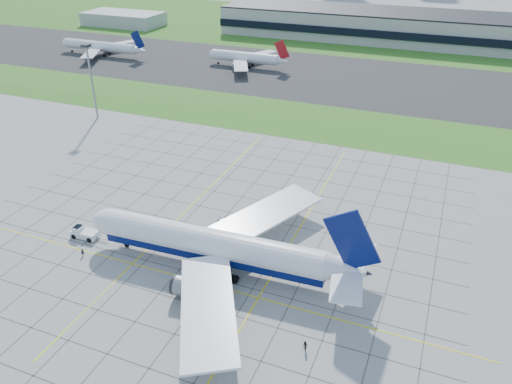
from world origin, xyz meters
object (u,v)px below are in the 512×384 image
crew_near (83,252)px  distant_jet_0 (101,46)px  crew_far (305,346)px  distant_jet_1 (247,57)px  light_mast (90,73)px  airliner (215,246)px  pushback_tug (84,233)px

crew_near → distant_jet_0: 176.13m
crew_far → distant_jet_1: (-76.82, 157.58, 3.53)m
crew_far → light_mast: bearing=-163.1°
crew_far → distant_jet_0: (-154.00, 150.60, 3.54)m
distant_jet_1 → airliner: bearing=-69.5°
distant_jet_0 → crew_near: bearing=-54.3°
light_mast → distant_jet_0: size_ratio=0.54×
light_mast → distant_jet_0: (-54.15, 74.48, -11.69)m
pushback_tug → distant_jet_0: size_ratio=0.19×
crew_far → distant_jet_0: 215.42m
distant_jet_1 → pushback_tug: bearing=-81.6°
crew_near → crew_far: crew_far is taller
distant_jet_1 → distant_jet_0: bearing=-174.8°
crew_far → distant_jet_0: bearing=-170.2°
pushback_tug → airliner: bearing=-0.2°
airliner → distant_jet_0: bearing=131.4°
distant_jet_0 → distant_jet_1: bearing=5.2°
light_mast → pushback_tug: light_mast is taller
pushback_tug → distant_jet_1: (-21.30, 144.12, 3.38)m
crew_near → distant_jet_1: bearing=49.3°
airliner → crew_far: bearing=-34.6°
crew_far → distant_jet_0: distant_jet_0 is taller
pushback_tug → crew_far: size_ratio=4.72×
airliner → pushback_tug: size_ratio=6.82×
pushback_tug → distant_jet_1: bearing=95.9°
pushback_tug → distant_jet_0: (-98.48, 137.15, 3.38)m
crew_near → distant_jet_0: bearing=75.3°
light_mast → airliner: (76.43, -61.41, -10.96)m
crew_near → crew_far: 51.74m
pushback_tug → crew_near: bearing=-55.6°
crew_far → crew_near: bearing=-134.3°
airliner → pushback_tug: airliner is taller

